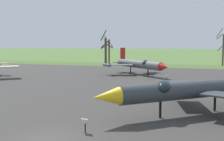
{
  "coord_description": "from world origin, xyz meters",
  "views": [
    {
      "loc": [
        8.28,
        -13.4,
        5.63
      ],
      "look_at": [
        -3.48,
        22.88,
        1.87
      ],
      "focal_mm": 43.21,
      "sensor_mm": 36.0,
      "label": 1
    }
  ],
  "objects_px": {
    "jet_fighter_rear_right": "(139,64)",
    "info_placard_rear_right": "(167,78)",
    "info_placard_rear_center": "(85,124)",
    "jet_fighter_rear_center": "(185,90)"
  },
  "relations": [
    {
      "from": "jet_fighter_rear_right",
      "to": "jet_fighter_rear_center",
      "type": "bearing_deg",
      "value": -70.33
    },
    {
      "from": "info_placard_rear_center",
      "to": "jet_fighter_rear_right",
      "type": "distance_m",
      "value": 32.58
    },
    {
      "from": "info_placard_rear_right",
      "to": "jet_fighter_rear_center",
      "type": "bearing_deg",
      "value": -79.07
    },
    {
      "from": "jet_fighter_rear_right",
      "to": "info_placard_rear_right",
      "type": "bearing_deg",
      "value": -53.0
    },
    {
      "from": "info_placard_rear_center",
      "to": "info_placard_rear_right",
      "type": "xyz_separation_m",
      "value": [
        2.21,
        24.75,
        0.07
      ]
    },
    {
      "from": "jet_fighter_rear_center",
      "to": "info_placard_rear_center",
      "type": "xyz_separation_m",
      "value": [
        -5.75,
        -6.4,
        -1.46
      ]
    },
    {
      "from": "jet_fighter_rear_center",
      "to": "info_placard_rear_center",
      "type": "relative_size",
      "value": 13.04
    },
    {
      "from": "info_placard_rear_right",
      "to": "jet_fighter_rear_right",
      "type": "bearing_deg",
      "value": 127.0
    },
    {
      "from": "jet_fighter_rear_center",
      "to": "info_placard_rear_center",
      "type": "distance_m",
      "value": 8.73
    },
    {
      "from": "jet_fighter_rear_center",
      "to": "jet_fighter_rear_right",
      "type": "height_order",
      "value": "jet_fighter_rear_right"
    }
  ]
}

